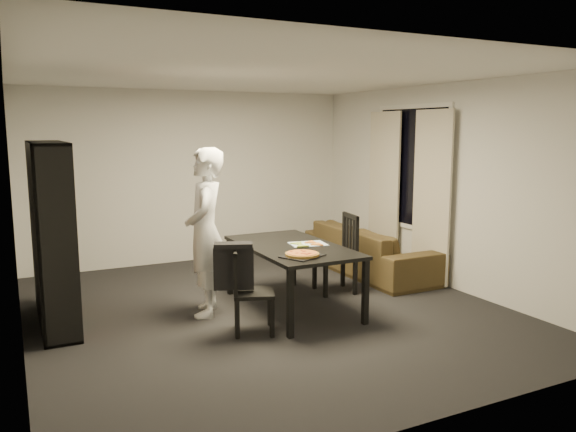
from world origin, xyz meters
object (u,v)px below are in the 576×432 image
chair_left (246,285)px  baking_tray (302,256)px  dining_table (292,251)px  pepperoni_pizza (302,254)px  sofa (370,250)px  bookshelf (52,234)px  chair_right (342,248)px  person (206,232)px

chair_left → baking_tray: size_ratio=2.13×
dining_table → chair_left: 0.93m
pepperoni_pizza → sofa: pepperoni_pizza is taller
dining_table → chair_left: bearing=-147.5°
bookshelf → chair_right: bookshelf is taller
person → sofa: (2.65, 0.70, -0.59)m
dining_table → person: 0.99m
pepperoni_pizza → chair_right: bearing=40.4°
bookshelf → dining_table: size_ratio=1.08×
dining_table → chair_right: 0.93m
chair_left → sofa: 2.87m
bookshelf → baking_tray: bearing=-27.8°
dining_table → person: person is taller
chair_left → pepperoni_pizza: size_ratio=2.44×
person → bookshelf: bearing=-83.9°
bookshelf → baking_tray: (2.29, -1.21, -0.21)m
person → sofa: size_ratio=0.81×
person → baking_tray: size_ratio=4.58×
chair_left → person: 0.87m
chair_left → baking_tray: chair_left is taller
person → sofa: person is taller
person → pepperoni_pizza: (0.77, -0.79, -0.16)m
baking_tray → chair_left: bearing=174.4°
baking_tray → pepperoni_pizza: 0.02m
chair_left → sofa: bearing=-38.9°
pepperoni_pizza → bookshelf: bearing=152.1°
dining_table → chair_left: size_ratio=2.05×
chair_right → sofa: bearing=135.2°
chair_left → pepperoni_pizza: bearing=-74.4°
sofa → chair_right: bearing=125.8°
dining_table → person: bearing=165.3°
dining_table → baking_tray: (-0.16, -0.55, 0.07)m
dining_table → chair_right: bearing=20.4°
chair_left → chair_right: 1.82m
person → pepperoni_pizza: size_ratio=5.23×
dining_table → pepperoni_pizza: bearing=-106.3°
bookshelf → chair_right: bearing=-5.8°
baking_tray → sofa: size_ratio=0.18×
person → sofa: bearing=126.1°
sofa → dining_table: bearing=118.6°
bookshelf → sofa: size_ratio=0.84×
chair_right → pepperoni_pizza: size_ratio=2.80×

